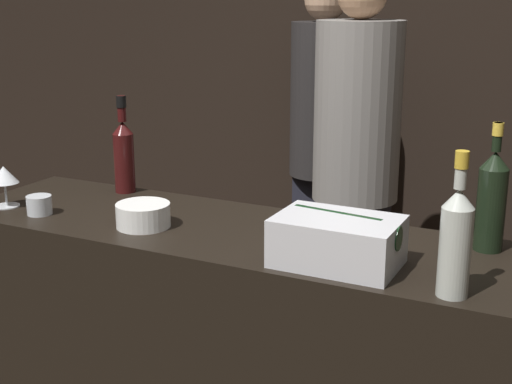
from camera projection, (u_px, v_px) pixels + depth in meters
The scene contains 10 objects.
wall_back_chalkboard at pixel (421, 63), 3.77m from camera, with size 6.40×0.06×2.80m.
ice_bin_with_bottles at pixel (337, 238), 1.87m from camera, with size 0.33×0.22×0.13m.
bowl_white at pixel (143, 214), 2.19m from camera, with size 0.17×0.17×0.07m.
wine_glass at pixel (4, 176), 2.38m from camera, with size 0.09×0.09×0.14m.
candle_votive at pixel (39, 205), 2.32m from camera, with size 0.08×0.08×0.06m.
rose_wine_bottle at pixel (456, 238), 1.66m from camera, with size 0.08×0.08×0.35m.
champagne_bottle at pixel (492, 199), 1.96m from camera, with size 0.08×0.08×0.36m.
red_wine_bottle_black_foil at pixel (124, 153), 2.55m from camera, with size 0.07×0.07×0.35m.
person_in_hoodie at pixel (356, 161), 3.15m from camera, with size 0.38×0.38×1.86m.
person_blond_tee at pixel (322, 139), 3.64m from camera, with size 0.33×0.33×1.83m.
Camera 1 is at (0.91, -1.54, 1.75)m, focal length 50.00 mm.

